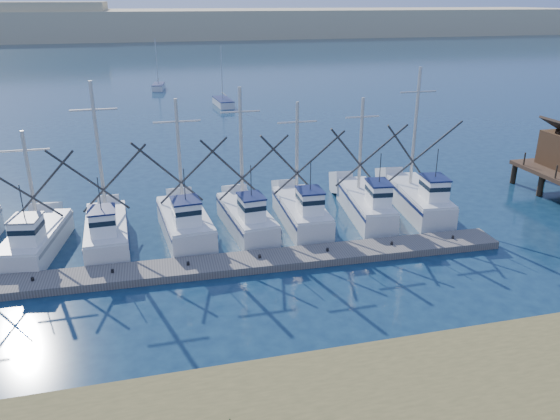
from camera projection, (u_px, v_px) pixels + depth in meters
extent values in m
plane|color=#0D2139|center=(376.00, 306.00, 26.82)|extent=(500.00, 500.00, 0.00)
cube|color=#625D58|center=(225.00, 265.00, 30.44)|extent=(32.99, 3.02, 0.44)
cube|color=tan|center=(161.00, 23.00, 214.71)|extent=(360.00, 60.00, 10.00)
cube|color=silver|center=(36.00, 242.00, 32.28)|extent=(3.57, 7.27, 1.31)
cube|color=white|center=(27.00, 232.00, 30.16)|extent=(1.69, 1.91, 1.50)
cylinder|color=#B7B2A8|center=(30.00, 179.00, 32.07)|extent=(0.22, 0.22, 5.77)
cube|color=silver|center=(107.00, 234.00, 33.31)|extent=(2.71, 7.30, 1.40)
cube|color=white|center=(103.00, 223.00, 31.11)|extent=(1.48, 1.81, 1.50)
cylinder|color=#B7B2A8|center=(99.00, 151.00, 32.66)|extent=(0.22, 0.22, 8.32)
cube|color=silver|center=(185.00, 225.00, 34.28)|extent=(3.18, 7.22, 1.56)
cube|color=white|center=(186.00, 213.00, 32.10)|extent=(1.65, 1.83, 1.50)
cylinder|color=#B7B2A8|center=(179.00, 155.00, 33.82)|extent=(0.22, 0.22, 6.96)
cube|color=silver|center=(246.00, 220.00, 35.21)|extent=(2.88, 7.22, 1.46)
cube|color=white|center=(252.00, 209.00, 33.04)|extent=(1.46, 1.83, 1.50)
cylinder|color=#B7B2A8|center=(241.00, 147.00, 34.66)|extent=(0.22, 0.22, 7.60)
cube|color=silver|center=(301.00, 214.00, 36.09)|extent=(2.60, 7.21, 1.51)
cube|color=white|center=(310.00, 203.00, 33.89)|extent=(1.44, 1.78, 1.50)
cylinder|color=#B7B2A8|center=(297.00, 151.00, 35.75)|extent=(0.22, 0.22, 6.47)
cube|color=silver|center=(365.00, 206.00, 37.45)|extent=(3.09, 8.00, 1.58)
cube|color=white|center=(378.00, 195.00, 35.09)|extent=(1.48, 2.04, 1.50)
cylinder|color=#B7B2A8|center=(361.00, 145.00, 37.20)|extent=(0.22, 0.22, 6.40)
cube|color=silver|center=(418.00, 201.00, 38.32)|extent=(3.25, 7.95, 1.61)
cube|color=white|center=(434.00, 189.00, 35.97)|extent=(1.59, 2.03, 1.50)
cylinder|color=#B7B2A8|center=(415.00, 128.00, 37.73)|extent=(0.22, 0.22, 8.25)
cube|color=silver|center=(223.00, 103.00, 76.61)|extent=(2.31, 5.87, 0.90)
cylinder|color=#B7B2A8|center=(222.00, 73.00, 75.41)|extent=(0.12, 0.12, 7.20)
cube|color=silver|center=(159.00, 87.00, 90.18)|extent=(2.41, 4.93, 0.90)
cylinder|color=#B7B2A8|center=(157.00, 62.00, 88.98)|extent=(0.12, 0.12, 7.20)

